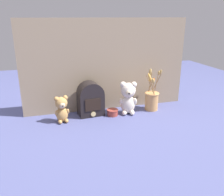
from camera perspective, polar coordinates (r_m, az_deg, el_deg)
ground_plane at (r=1.88m, az=0.17°, el=-4.24°), size 4.00×4.00×0.00m
backdrop_wall at (r=1.93m, az=-1.22°, el=7.79°), size 1.36×0.02×0.74m
teddy_bear_large at (r=1.88m, az=3.90°, el=0.19°), size 0.15×0.13×0.27m
teddy_bear_medium at (r=1.77m, az=-12.00°, el=-2.54°), size 0.11×0.10×0.20m
flower_vase at (r=2.00m, az=9.54°, el=-0.12°), size 0.19×0.17×0.34m
vintage_radio at (r=1.86m, az=-5.18°, el=-0.27°), size 0.20×0.15×0.27m
decorative_tin_tall at (r=1.88m, az=0.09°, el=-3.48°), size 0.09×0.09×0.05m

